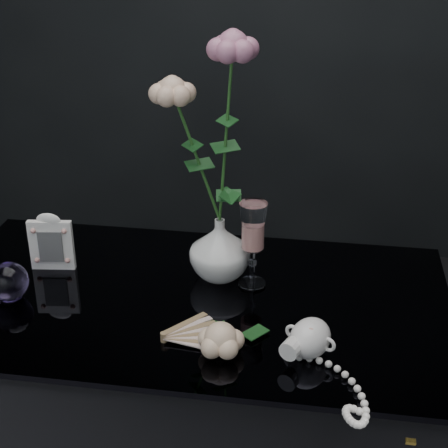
% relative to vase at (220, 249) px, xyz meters
% --- Properties ---
extents(table, '(1.05, 0.58, 0.76)m').
position_rel_vase_xyz_m(table, '(-0.05, -0.09, -0.45)').
color(table, black).
rests_on(table, ground).
extents(vase, '(0.17, 0.17, 0.13)m').
position_rel_vase_xyz_m(vase, '(0.00, 0.00, 0.00)').
color(vase, white).
rests_on(vase, table).
extents(wine_glass, '(0.07, 0.07, 0.19)m').
position_rel_vase_xyz_m(wine_glass, '(0.07, -0.02, 0.03)').
color(wine_glass, white).
rests_on(wine_glass, table).
extents(picture_frame, '(0.11, 0.09, 0.13)m').
position_rel_vase_xyz_m(picture_frame, '(-0.36, -0.02, -0.00)').
color(picture_frame, white).
rests_on(picture_frame, table).
extents(paperweight, '(0.08, 0.08, 0.08)m').
position_rel_vase_xyz_m(paperweight, '(-0.40, -0.15, -0.03)').
color(paperweight, '#A182D4').
rests_on(paperweight, table).
extents(paper_fan, '(0.25, 0.22, 0.02)m').
position_rel_vase_xyz_m(paper_fan, '(-0.06, -0.25, -0.06)').
color(paper_fan, '#FEEDCB').
rests_on(paper_fan, table).
extents(loose_rose, '(0.20, 0.22, 0.06)m').
position_rel_vase_xyz_m(loose_rose, '(0.05, -0.27, -0.04)').
color(loose_rose, beige).
rests_on(loose_rose, table).
extents(pearl_jar, '(0.32, 0.33, 0.07)m').
position_rel_vase_xyz_m(pearl_jar, '(0.20, -0.24, -0.03)').
color(pearl_jar, white).
rests_on(pearl_jar, table).
extents(roses, '(0.19, 0.11, 0.43)m').
position_rel_vase_xyz_m(roses, '(-0.02, -0.01, 0.26)').
color(roses, beige).
rests_on(roses, vase).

